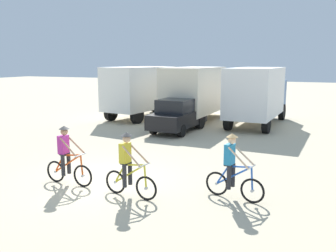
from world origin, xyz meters
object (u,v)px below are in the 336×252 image
Objects in this scene: cyclist_cowboy_hat at (128,167)px; box_truck_white_box at (145,89)px; box_truck_avon_van at (257,93)px; box_truck_cream_rv at (197,91)px; cyclist_near_camera at (233,169)px; cyclist_orange_shirt at (67,157)px; sedan_parked at (178,115)px.

box_truck_white_box is at bearing 114.68° from cyclist_cowboy_hat.
cyclist_cowboy_hat is (-1.31, -13.08, -1.03)m from box_truck_avon_van.
box_truck_cream_rv is 3.66m from box_truck_avon_van.
box_truck_cream_rv is 3.75× the size of cyclist_near_camera.
box_truck_avon_van is at bearing 84.30° from cyclist_cowboy_hat.
cyclist_orange_shirt is 1.00× the size of cyclist_cowboy_hat.
box_truck_cream_rv reaches higher than cyclist_orange_shirt.
box_truck_avon_van reaches higher than cyclist_cowboy_hat.
cyclist_cowboy_hat is (6.06, -13.19, -1.03)m from box_truck_white_box.
box_truck_white_box reaches higher than cyclist_orange_shirt.
box_truck_white_box is at bearing 125.57° from cyclist_near_camera.
cyclist_near_camera is (4.91, -8.47, -0.04)m from sedan_parked.
box_truck_avon_van is at bearing 45.97° from sedan_parked.
box_truck_cream_rv is 1.59× the size of sedan_parked.
box_truck_cream_rv is at bearing 100.26° from cyclist_cowboy_hat.
box_truck_white_box and box_truck_avon_van have the same top height.
cyclist_orange_shirt is at bearing -170.98° from cyclist_near_camera.
cyclist_cowboy_hat is at bearing -95.70° from box_truck_avon_van.
cyclist_orange_shirt reaches higher than sedan_parked.
cyclist_orange_shirt is (-3.54, -12.90, -1.03)m from box_truck_avon_van.
box_truck_avon_van is 3.77× the size of cyclist_cowboy_hat.
cyclist_orange_shirt is (3.83, -13.01, -1.03)m from box_truck_white_box.
box_truck_white_box is at bearing 179.13° from box_truck_avon_van.
box_truck_white_box reaches higher than cyclist_cowboy_hat.
cyclist_orange_shirt and cyclist_near_camera have the same top height.
box_truck_cream_rv is at bearing 92.05° from sedan_parked.
box_truck_white_box is 3.71m from box_truck_cream_rv.
cyclist_orange_shirt is 4.98m from cyclist_near_camera.
box_truck_avon_van is (3.66, 0.07, 0.00)m from box_truck_cream_rv.
sedan_parked is (-3.53, -3.65, -0.99)m from box_truck_avon_van.
cyclist_cowboy_hat is (2.23, -9.43, -0.04)m from sedan_parked.
box_truck_avon_van is 12.24m from cyclist_near_camera.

